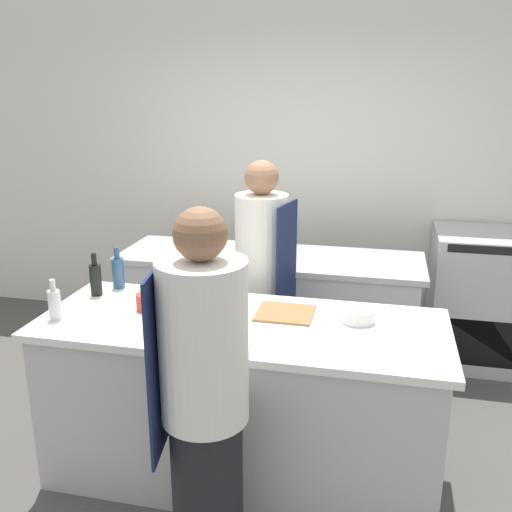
% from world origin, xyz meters
% --- Properties ---
extents(ground_plane, '(16.00, 16.00, 0.00)m').
position_xyz_m(ground_plane, '(0.00, 0.00, 0.00)').
color(ground_plane, '#4C4947').
extents(wall_back, '(8.00, 0.06, 2.80)m').
position_xyz_m(wall_back, '(0.00, 2.13, 1.40)').
color(wall_back, silver).
rests_on(wall_back, ground_plane).
extents(prep_counter, '(2.11, 0.82, 0.90)m').
position_xyz_m(prep_counter, '(0.00, 0.00, 0.45)').
color(prep_counter, '#B7BABC').
rests_on(prep_counter, ground_plane).
extents(pass_counter, '(2.17, 0.69, 0.90)m').
position_xyz_m(pass_counter, '(-0.09, 1.20, 0.45)').
color(pass_counter, '#B7BABC').
rests_on(pass_counter, ground_plane).
extents(oven_range, '(0.74, 0.69, 1.02)m').
position_xyz_m(oven_range, '(1.45, 1.73, 0.51)').
color(oven_range, '#B7BABC').
rests_on(oven_range, ground_plane).
extents(chef_at_prep_near, '(0.40, 0.38, 1.65)m').
position_xyz_m(chef_at_prep_near, '(0.01, -0.67, 0.82)').
color(chef_at_prep_near, black).
rests_on(chef_at_prep_near, ground_plane).
extents(chef_at_stove, '(0.37, 0.36, 1.64)m').
position_xyz_m(chef_at_stove, '(-0.05, 0.75, 0.83)').
color(chef_at_stove, black).
rests_on(chef_at_stove, ground_plane).
extents(bottle_olive_oil, '(0.08, 0.08, 0.20)m').
position_xyz_m(bottle_olive_oil, '(-0.06, 0.19, 0.99)').
color(bottle_olive_oil, '#B2A84C').
rests_on(bottle_olive_oil, prep_counter).
extents(bottle_vinegar, '(0.07, 0.07, 0.25)m').
position_xyz_m(bottle_vinegar, '(-0.91, 0.19, 1.00)').
color(bottle_vinegar, black).
rests_on(bottle_vinegar, prep_counter).
extents(bottle_wine, '(0.07, 0.07, 0.25)m').
position_xyz_m(bottle_wine, '(-0.84, 0.33, 1.01)').
color(bottle_wine, '#2D5175').
rests_on(bottle_wine, prep_counter).
extents(bottle_cooking_oil, '(0.06, 0.06, 0.22)m').
position_xyz_m(bottle_cooking_oil, '(-0.95, -0.18, 0.99)').
color(bottle_cooking_oil, silver).
rests_on(bottle_cooking_oil, prep_counter).
extents(bowl_mixing_large, '(0.16, 0.16, 0.08)m').
position_xyz_m(bowl_mixing_large, '(-0.16, -0.17, 0.95)').
color(bowl_mixing_large, '#B7BABC').
rests_on(bowl_mixing_large, prep_counter).
extents(bowl_prep_small, '(0.18, 0.18, 0.07)m').
position_xyz_m(bowl_prep_small, '(0.59, 0.13, 0.94)').
color(bowl_prep_small, white).
rests_on(bowl_prep_small, prep_counter).
extents(cup, '(0.10, 0.10, 0.09)m').
position_xyz_m(cup, '(-0.54, 0.04, 0.95)').
color(cup, '#B2382D').
rests_on(cup, prep_counter).
extents(cutting_board, '(0.30, 0.28, 0.01)m').
position_xyz_m(cutting_board, '(0.21, 0.15, 0.91)').
color(cutting_board, olive).
rests_on(cutting_board, prep_counter).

